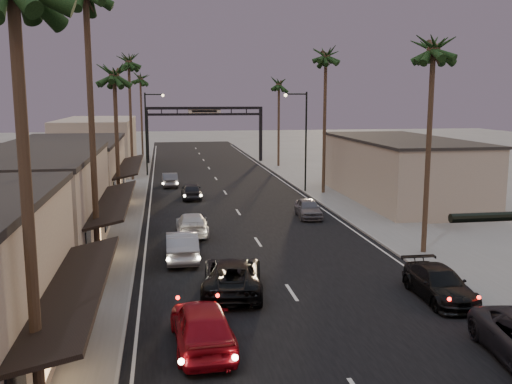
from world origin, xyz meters
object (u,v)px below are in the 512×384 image
object	(u,v)px
palm_ld	(129,58)
palm_rc	(279,81)
palm_far	(140,76)
oncoming_red	(202,325)
palm_ra	(434,41)
oncoming_silver	(182,245)
palm_lc	(114,68)
palm_rb	(326,51)
arch	(205,120)
streetlight_left	(148,127)
streetlight_right	(303,133)
curbside_black	(439,284)
oncoming_pickup	(232,275)

from	to	relation	value
palm_ld	palm_rc	bearing A→B (deg)	27.62
palm_rc	palm_far	distance (m)	21.97
oncoming_red	palm_ra	bearing A→B (deg)	-145.25
palm_far	oncoming_silver	bearing A→B (deg)	-86.01
palm_lc	palm_far	size ratio (longest dim) A/B	0.92
oncoming_red	palm_rb	bearing A→B (deg)	-116.25
arch	streetlight_left	world-z (taller)	streetlight_left
streetlight_left	palm_rc	bearing A→B (deg)	21.14
palm_ra	palm_rb	size ratio (longest dim) A/B	0.93
palm_lc	palm_rb	distance (m)	19.07
palm_lc	palm_rc	xyz separation A→B (m)	(17.20, 28.00, 0.00)
arch	palm_ld	size ratio (longest dim) A/B	1.07
palm_ra	palm_rc	xyz separation A→B (m)	(0.00, 40.00, -0.97)
streetlight_right	palm_lc	xyz separation A→B (m)	(-15.52, -9.00, 5.14)
palm_rb	curbside_black	size ratio (longest dim) A/B	3.02
streetlight_left	oncoming_silver	distance (m)	33.37
oncoming_pickup	palm_lc	bearing A→B (deg)	-62.29
palm_lc	palm_rb	bearing A→B (deg)	24.94
palm_ld	palm_ra	world-z (taller)	palm_ld
oncoming_red	arch	bearing A→B (deg)	-97.37
streetlight_left	palm_rc	world-z (taller)	palm_rc
palm_rc	oncoming_silver	size ratio (longest dim) A/B	2.60
palm_ld	oncoming_red	bearing A→B (deg)	-83.99
palm_ra	palm_rc	world-z (taller)	palm_ra
arch	palm_ra	bearing A→B (deg)	-79.41
oncoming_red	curbside_black	size ratio (longest dim) A/B	1.05
palm_rb	curbside_black	xyz separation A→B (m)	(-2.54, -26.80, -11.73)
palm_lc	oncoming_red	size ratio (longest dim) A/B	2.48
palm_lc	oncoming_red	world-z (taller)	palm_lc
palm_lc	palm_far	world-z (taller)	palm_far
palm_ld	palm_ra	bearing A→B (deg)	-60.98
streetlight_left	palm_lc	xyz separation A→B (m)	(-1.68, -22.00, 5.14)
palm_ra	oncoming_silver	world-z (taller)	palm_ra
palm_rb	oncoming_silver	distance (m)	25.88
streetlight_right	palm_rb	xyz separation A→B (m)	(1.68, -1.00, 7.09)
palm_far	curbside_black	bearing A→B (deg)	-76.72
oncoming_silver	curbside_black	xyz separation A→B (m)	(10.66, -7.83, -0.09)
palm_lc	palm_ra	size ratio (longest dim) A/B	0.92
palm_far	oncoming_red	bearing A→B (deg)	-86.41
oncoming_pickup	oncoming_red	bearing A→B (deg)	80.42
palm_ra	palm_far	size ratio (longest dim) A/B	1.00
streetlight_right	palm_far	world-z (taller)	palm_far
oncoming_pickup	curbside_black	bearing A→B (deg)	172.54
palm_ld	palm_ra	distance (m)	35.47
streetlight_left	palm_rb	distance (m)	22.07
palm_ra	oncoming_red	distance (m)	19.44
palm_lc	curbside_black	distance (m)	25.77
palm_rc	curbside_black	distance (m)	47.88
arch	palm_rb	size ratio (longest dim) A/B	1.07
palm_ld	palm_rb	world-z (taller)	same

